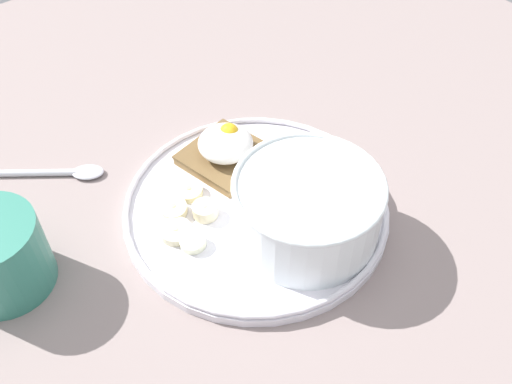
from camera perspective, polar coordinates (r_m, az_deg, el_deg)
name	(u,v)px	position (r cm, az deg, el deg)	size (l,w,h in cm)	color
ground_plane	(256,217)	(61.77, 0.00, -2.53)	(120.00, 120.00, 2.00)	gray
plate	(256,206)	(60.41, 0.00, -1.43)	(28.01, 28.01, 1.60)	white
oatmeal_bowl	(307,208)	(55.61, 5.12, -1.61)	(14.70, 14.70, 6.98)	white
toast_slice	(226,156)	(64.58, -3.00, 3.59)	(9.94, 9.94, 1.21)	brown
poached_egg	(226,142)	(63.26, -3.03, 4.98)	(6.16, 6.13, 3.39)	white
banana_slice_front	(189,191)	(61.42, -6.72, 0.12)	(4.16, 4.17, 1.05)	beige
banana_slice_left	(205,210)	(59.05, -5.11, -1.84)	(3.41, 3.39, 1.47)	beige
banana_slice_back	(176,231)	(57.91, -8.02, -3.93)	(4.61, 4.62, 0.94)	beige
banana_slice_right	(174,209)	(59.64, -8.21, -1.68)	(3.99, 3.97, 1.50)	beige
banana_slice_inner	(195,244)	(56.49, -6.07, -5.21)	(3.71, 3.74, 1.30)	#F0F2C8
spoon	(64,172)	(68.03, -18.68, 1.87)	(9.00, 10.46, 0.80)	silver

